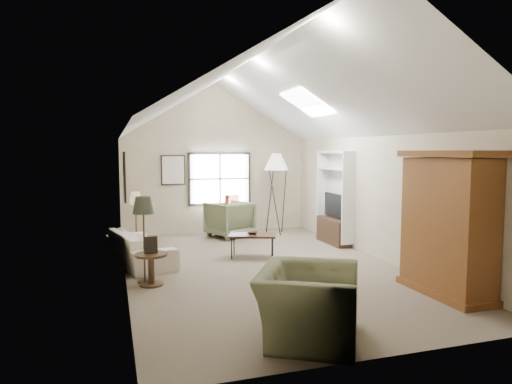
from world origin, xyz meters
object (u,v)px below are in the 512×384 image
object	(u,v)px
sofa	(140,247)
armchair_far	(229,219)
armoire	(448,224)
armchair_near	(308,304)
coffee_table	(253,246)
side_table	(151,269)
side_chair	(234,214)

from	to	relation	value
sofa	armchair_far	distance (m)	3.21
armoire	armchair_near	world-z (taller)	armoire
coffee_table	side_table	bearing A→B (deg)	-147.79
armchair_near	coffee_table	size ratio (longest dim) A/B	1.33
side_table	sofa	bearing A→B (deg)	93.32
side_table	side_chair	world-z (taller)	side_chair
armchair_near	side_table	world-z (taller)	armchair_near
armoire	sofa	distance (m)	5.62
armchair_far	coffee_table	world-z (taller)	armchair_far
side_chair	armchair_far	bearing A→B (deg)	-119.80
armchair_far	coffee_table	bearing A→B (deg)	63.25
armchair_near	side_table	xyz separation A→B (m)	(-1.58, 2.72, -0.15)
armchair_far	side_table	xyz separation A→B (m)	(-2.28, -3.76, -0.19)
armchair_near	side_chair	size ratio (longest dim) A/B	1.27
armchair_near	side_chair	bearing A→B (deg)	22.88
armoire	side_table	world-z (taller)	armoire
coffee_table	sofa	bearing A→B (deg)	173.89
coffee_table	side_table	distance (m)	2.55
side_table	coffee_table	bearing A→B (deg)	32.21
coffee_table	side_chair	size ratio (longest dim) A/B	0.95
sofa	armoire	bearing A→B (deg)	-141.71
sofa	armchair_near	xyz separation A→B (m)	(1.67, -4.32, 0.11)
sofa	armchair_far	xyz separation A→B (m)	(2.37, 2.16, 0.15)
coffee_table	side_table	size ratio (longest dim) A/B	1.80
sofa	armchair_far	size ratio (longest dim) A/B	2.12
sofa	armchair_far	bearing A→B (deg)	-61.22
coffee_table	armchair_far	bearing A→B (deg)	87.18
coffee_table	side_table	world-z (taller)	side_table
sofa	coffee_table	distance (m)	2.26
sofa	side_table	xyz separation A→B (m)	(0.09, -1.60, -0.04)
armchair_near	side_chair	distance (m)	7.05
side_chair	coffee_table	bearing A→B (deg)	-100.35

